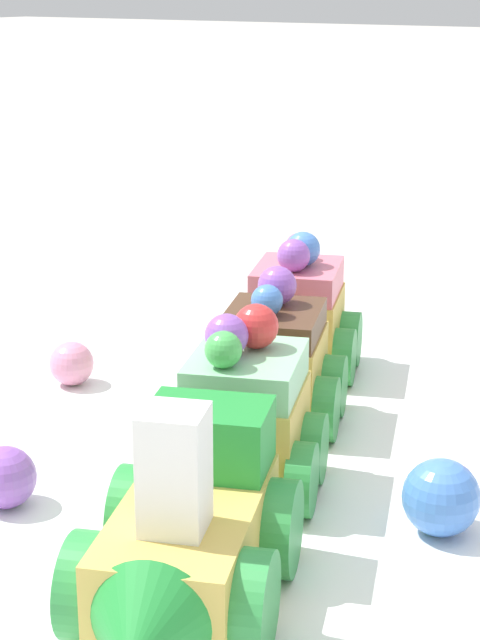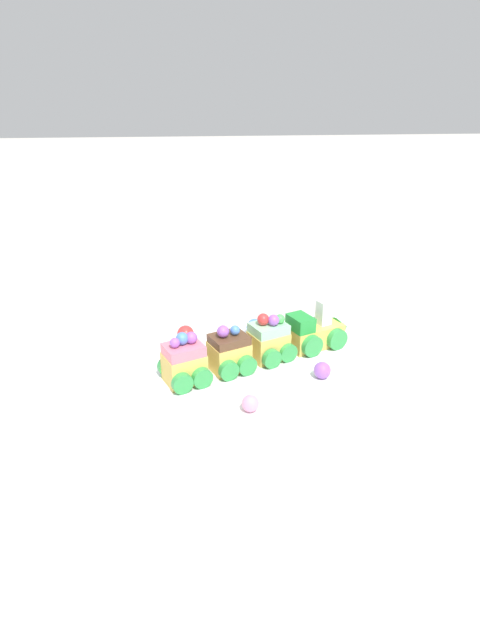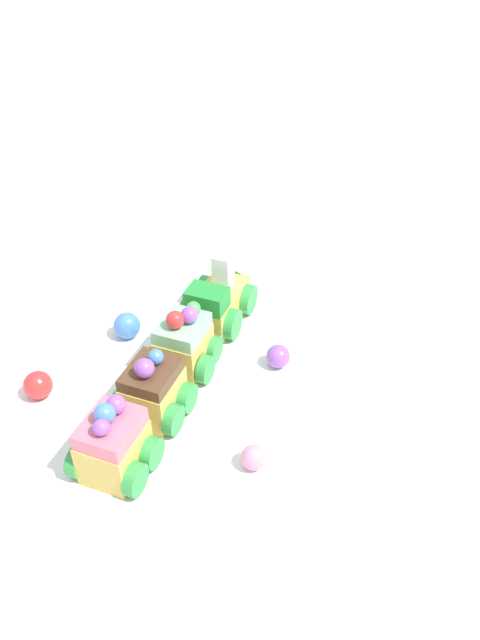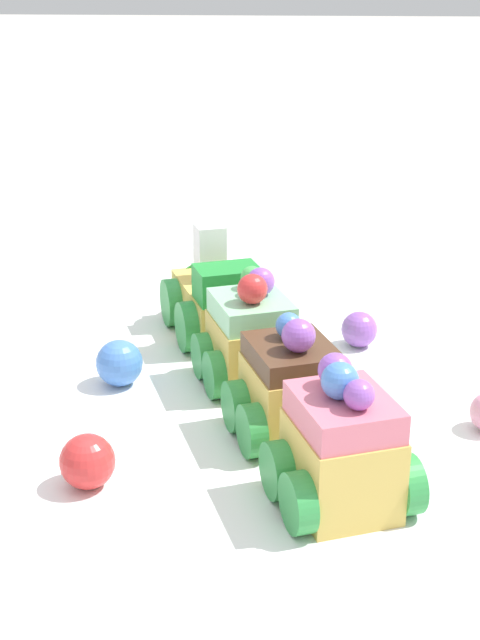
% 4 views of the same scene
% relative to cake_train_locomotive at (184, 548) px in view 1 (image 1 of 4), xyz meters
% --- Properties ---
extents(ground_plane, '(10.00, 10.00, 0.00)m').
position_rel_cake_train_locomotive_xyz_m(ground_plane, '(-0.09, -0.05, -0.04)').
color(ground_plane, beige).
extents(display_board, '(0.78, 0.34, 0.01)m').
position_rel_cake_train_locomotive_xyz_m(display_board, '(-0.09, -0.05, -0.03)').
color(display_board, white).
rests_on(display_board, ground_plane).
extents(cake_train_locomotive, '(0.13, 0.09, 0.08)m').
position_rel_cake_train_locomotive_xyz_m(cake_train_locomotive, '(0.00, 0.00, 0.00)').
color(cake_train_locomotive, '#E0BC56').
rests_on(cake_train_locomotive, display_board).
extents(cake_car_mint, '(0.08, 0.09, 0.08)m').
position_rel_cake_train_locomotive_xyz_m(cake_car_mint, '(-0.09, -0.03, 0.01)').
color(cake_car_mint, '#E0BC56').
rests_on(cake_car_mint, display_board).
extents(cake_car_chocolate, '(0.08, 0.09, 0.08)m').
position_rel_cake_train_locomotive_xyz_m(cake_car_chocolate, '(-0.16, -0.06, 0.00)').
color(cake_car_chocolate, '#E0BC56').
rests_on(cake_car_chocolate, display_board).
extents(cake_car_strawberry, '(0.08, 0.09, 0.08)m').
position_rel_cake_train_locomotive_xyz_m(cake_car_strawberry, '(-0.23, -0.09, 0.01)').
color(cake_car_strawberry, '#E0BC56').
rests_on(cake_car_strawberry, display_board).
extents(gumball_purple, '(0.03, 0.03, 0.03)m').
position_rel_cake_train_locomotive_xyz_m(gumball_purple, '(-0.02, -0.11, -0.01)').
color(gumball_purple, '#9956C6').
rests_on(gumball_purple, display_board).
extents(gumball_blue, '(0.03, 0.03, 0.03)m').
position_rel_cake_train_locomotive_xyz_m(gumball_blue, '(-0.10, 0.05, -0.01)').
color(gumball_blue, '#4C84E0').
rests_on(gumball_blue, display_board).
extents(gumball_pink, '(0.02, 0.02, 0.02)m').
position_rel_cake_train_locomotive_xyz_m(gumball_pink, '(-0.14, -0.18, -0.01)').
color(gumball_pink, pink).
rests_on(gumball_pink, display_board).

